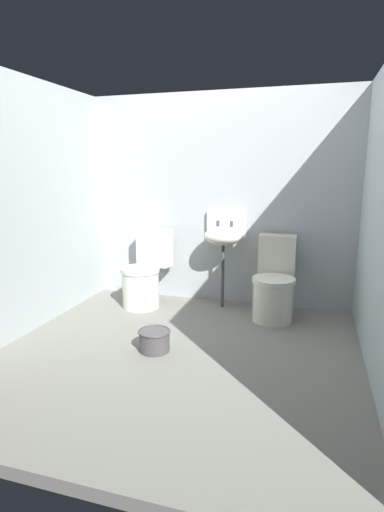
{
  "coord_description": "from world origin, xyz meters",
  "views": [
    {
      "loc": [
        0.95,
        -2.85,
        1.42
      ],
      "look_at": [
        0.0,
        0.32,
        0.7
      ],
      "focal_mm": 28.18,
      "sensor_mm": 36.0,
      "label": 1
    }
  ],
  "objects_px": {
    "sink": "(224,235)",
    "toilet_right": "(274,286)",
    "bucket": "(154,340)",
    "toilet_left": "(145,275)"
  },
  "relations": [
    {
      "from": "toilet_right",
      "to": "sink",
      "type": "relative_size",
      "value": 0.79
    },
    {
      "from": "toilet_left",
      "to": "bucket",
      "type": "xyz_separation_m",
      "value": [
        0.51,
        -1.02,
        -0.23
      ]
    },
    {
      "from": "toilet_right",
      "to": "sink",
      "type": "distance_m",
      "value": 0.72
    },
    {
      "from": "sink",
      "to": "toilet_right",
      "type": "bearing_deg",
      "value": -19.11
    },
    {
      "from": "toilet_left",
      "to": "toilet_right",
      "type": "height_order",
      "value": "same"
    },
    {
      "from": "toilet_right",
      "to": "bucket",
      "type": "bearing_deg",
      "value": 50.53
    },
    {
      "from": "toilet_right",
      "to": "bucket",
      "type": "distance_m",
      "value": 1.34
    },
    {
      "from": "toilet_right",
      "to": "sink",
      "type": "xyz_separation_m",
      "value": [
        -0.54,
        0.19,
        0.43
      ]
    },
    {
      "from": "toilet_left",
      "to": "sink",
      "type": "xyz_separation_m",
      "value": [
        0.8,
        0.19,
        0.43
      ]
    },
    {
      "from": "toilet_left",
      "to": "bucket",
      "type": "height_order",
      "value": "toilet_left"
    }
  ]
}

